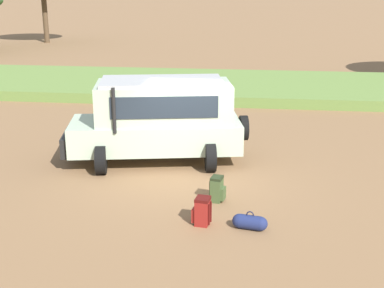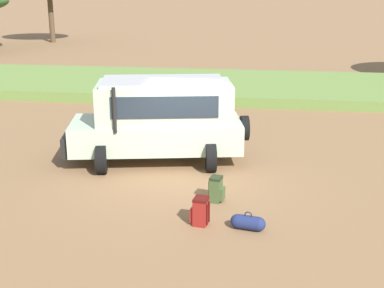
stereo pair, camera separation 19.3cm
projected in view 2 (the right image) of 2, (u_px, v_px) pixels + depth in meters
name	position (u px, v px, depth m)	size (l,w,h in m)	color
ground_plane	(189.00, 174.00, 14.79)	(320.00, 320.00, 0.00)	olive
grass_bank	(223.00, 86.00, 25.58)	(120.00, 7.00, 0.44)	olive
safari_vehicle	(160.00, 119.00, 15.49)	(5.48, 3.32, 2.44)	#B2C6A8
backpack_beside_front_wheel	(200.00, 211.00, 11.73)	(0.44, 0.40, 0.63)	maroon
backpack_cluster_center	(216.00, 189.00, 12.94)	(0.41, 0.39, 0.63)	#42562D
duffel_bag_low_black_case	(248.00, 223.00, 11.53)	(0.77, 0.40, 0.42)	navy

